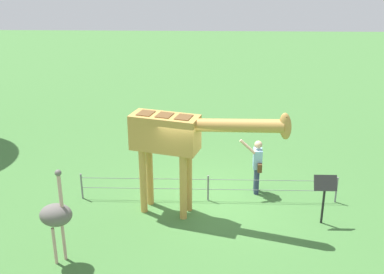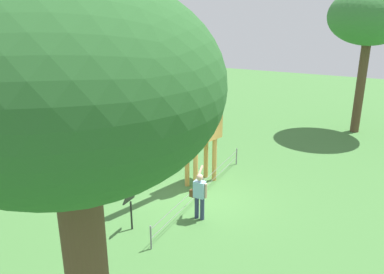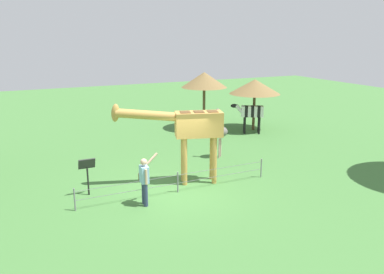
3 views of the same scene
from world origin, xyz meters
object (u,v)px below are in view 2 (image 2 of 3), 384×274
zebra (159,107)px  tree_west (370,17)px  giraffe (195,134)px  info_sign (131,202)px  shade_hut_near (107,80)px  shade_hut_far (155,81)px  tree_northeast (70,106)px  ostrich (176,131)px  visitor (199,193)px

zebra → tree_west: 12.05m
giraffe → info_sign: size_ratio=2.99×
shade_hut_near → shade_hut_far: shade_hut_near is taller
tree_northeast → tree_west: tree_west is taller
tree_northeast → shade_hut_near: bearing=-142.2°
shade_hut_far → info_sign: size_ratio=2.22×
zebra → ostrich: bearing=40.3°
zebra → ostrich: (3.67, 3.12, 0.01)m
zebra → info_sign: bearing=26.6°
giraffe → ostrich: giraffe is taller
ostrich → giraffe: bearing=41.2°
giraffe → tree_northeast: (9.53, 3.35, 3.57)m
zebra → ostrich: 4.82m
visitor → tree_west: size_ratio=0.22×
ostrich → shade_hut_far: size_ratio=0.77×
zebra → shade_hut_far: bearing=-134.3°
giraffe → tree_west: (-10.17, 4.95, 3.97)m
tree_west → info_sign: (13.81, -5.34, -5.13)m
tree_northeast → ostrich: bearing=-155.3°
ostrich → shade_hut_far: bearing=-138.8°
visitor → zebra: visitor is taller
visitor → ostrich: (-4.63, -3.40, 0.27)m
shade_hut_near → visitor: bearing=53.2°
ostrich → tree_west: bearing=137.0°
shade_hut_near → tree_northeast: size_ratio=0.48×
zebra → info_sign: (9.82, 4.92, -0.21)m
visitor → info_sign: (1.51, -1.60, 0.05)m
zebra → ostrich: ostrich is taller
zebra → shade_hut_far: 1.61m
giraffe → shade_hut_far: size_ratio=1.35×
giraffe → visitor: giraffe is taller
ostrich → info_sign: size_ratio=1.70×
shade_hut_near → info_sign: 10.77m
zebra → shade_hut_near: (1.86, -2.09, 1.69)m
ostrich → visitor: bearing=36.2°
shade_hut_near → info_sign: shade_hut_near is taller
ostrich → tree_northeast: tree_northeast is taller
tree_northeast → visitor: bearing=-163.8°
zebra → tree_northeast: tree_northeast is taller
tree_northeast → shade_hut_far: bearing=-150.3°
ostrich → tree_west: 11.56m
shade_hut_far → tree_northeast: bearing=29.7°
tree_northeast → zebra: bearing=-151.1°
shade_hut_near → info_sign: size_ratio=2.50×
zebra → tree_northeast: 18.50m
tree_northeast → info_sign: 8.43m
shade_hut_far → tree_northeast: (16.34, 9.30, 3.17)m
visitor → tree_northeast: size_ratio=0.24×
shade_hut_far → giraffe: bearing=41.2°
visitor → info_sign: bearing=-46.5°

